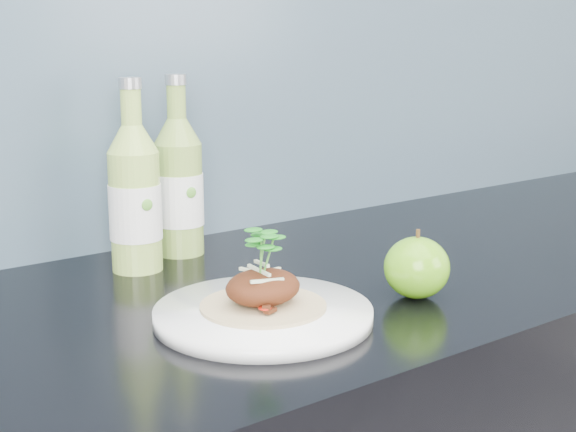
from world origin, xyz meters
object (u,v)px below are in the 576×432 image
dinner_plate (263,314)px  cider_bottle_left (135,199)px  green_apple (417,268)px  cider_bottle_right (179,187)px

dinner_plate → cider_bottle_left: (-0.02, 0.27, 0.09)m
dinner_plate → green_apple: bearing=-12.6°
dinner_plate → cider_bottle_right: cider_bottle_right is taller
green_apple → cider_bottle_right: size_ratio=0.41×
cider_bottle_left → cider_bottle_right: (0.09, 0.04, 0.00)m
green_apple → cider_bottle_right: (-0.13, 0.35, 0.06)m
cider_bottle_right → green_apple: bearing=-76.9°
dinner_plate → green_apple: (0.20, -0.04, 0.03)m
cider_bottle_left → cider_bottle_right: 0.10m
green_apple → cider_bottle_left: size_ratio=0.41×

